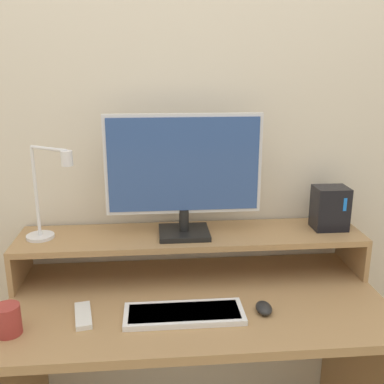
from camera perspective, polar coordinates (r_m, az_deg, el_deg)
The scene contains 10 objects.
wall_back at distance 1.76m, azimuth -0.58°, elevation 6.42°, with size 6.00×0.05×2.50m.
desk at distance 1.70m, azimuth 0.50°, elevation -19.78°, with size 1.28×0.64×0.77m.
monitor_shelf at distance 1.69m, azimuth -0.09°, elevation -6.03°, with size 1.28×0.26×0.16m.
monitor at distance 1.60m, azimuth -1.06°, elevation 2.67°, with size 0.56×0.16×0.45m.
desk_lamp at distance 1.65m, azimuth -17.90°, elevation -1.01°, with size 0.20×0.15×0.34m.
router_dock at distance 1.78m, azimuth 17.12°, elevation -1.95°, with size 0.13×0.10×0.16m.
keyboard at distance 1.47m, azimuth -1.01°, elevation -15.18°, with size 0.38×0.14×0.02m.
mouse at distance 1.51m, azimuth 9.11°, elevation -14.34°, with size 0.05×0.08×0.03m.
remote_control at distance 1.51m, azimuth -13.65°, elevation -14.99°, with size 0.08×0.16×0.02m.
mug at distance 1.48m, azimuth -22.35°, elevation -14.79°, with size 0.08×0.08×0.09m.
Camera 1 is at (-0.14, -1.05, 1.54)m, focal length 42.00 mm.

